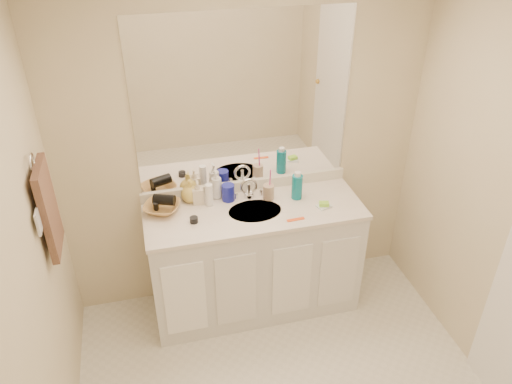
{
  "coord_description": "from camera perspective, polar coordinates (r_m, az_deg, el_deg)",
  "views": [
    {
      "loc": [
        -0.69,
        -1.76,
        2.8
      ],
      "look_at": [
        0.0,
        0.97,
        1.05
      ],
      "focal_mm": 35.0,
      "sensor_mm": 36.0,
      "label": 1
    }
  ],
  "objects": [
    {
      "name": "ceiling",
      "position": [
        1.93,
        7.56,
        19.58
      ],
      "size": [
        2.6,
        2.6,
        0.02
      ],
      "primitive_type": "cube",
      "color": "white",
      "rests_on": "wall_back"
    },
    {
      "name": "wall_back",
      "position": [
        3.52,
        -1.31,
        4.78
      ],
      "size": [
        2.6,
        0.02,
        2.4
      ],
      "primitive_type": "cube",
      "color": "beige",
      "rests_on": "floor"
    },
    {
      "name": "wall_left",
      "position": [
        2.46,
        -25.19,
        -12.7
      ],
      "size": [
        0.02,
        2.6,
        2.4
      ],
      "primitive_type": "cube",
      "color": "beige",
      "rests_on": "floor"
    },
    {
      "name": "vanity_cabinet",
      "position": [
        3.73,
        -0.19,
        -7.79
      ],
      "size": [
        1.5,
        0.55,
        0.85
      ],
      "primitive_type": "cube",
      "color": "silver",
      "rests_on": "floor"
    },
    {
      "name": "countertop",
      "position": [
        3.46,
        -0.2,
        -2.18
      ],
      "size": [
        1.52,
        0.57,
        0.03
      ],
      "primitive_type": "cube",
      "color": "silver",
      "rests_on": "vanity_cabinet"
    },
    {
      "name": "backsplash",
      "position": [
        3.65,
        -1.2,
        0.76
      ],
      "size": [
        1.52,
        0.03,
        0.08
      ],
      "primitive_type": "cube",
      "color": "silver",
      "rests_on": "countertop"
    },
    {
      "name": "sink_basin",
      "position": [
        3.45,
        -0.12,
        -2.32
      ],
      "size": [
        0.37,
        0.37,
        0.02
      ],
      "primitive_type": "cylinder",
      "color": "#BAB7A3",
      "rests_on": "countertop"
    },
    {
      "name": "faucet",
      "position": [
        3.56,
        -0.83,
        0.16
      ],
      "size": [
        0.02,
        0.02,
        0.11
      ],
      "primitive_type": "cylinder",
      "color": "silver",
      "rests_on": "countertop"
    },
    {
      "name": "mirror",
      "position": [
        3.37,
        -1.36,
        10.19
      ],
      "size": [
        1.48,
        0.01,
        1.2
      ],
      "primitive_type": "cube",
      "color": "white",
      "rests_on": "wall_back"
    },
    {
      "name": "blue_mug",
      "position": [
        3.53,
        -3.2,
        -0.06
      ],
      "size": [
        0.11,
        0.11,
        0.12
      ],
      "primitive_type": "cylinder",
      "rotation": [
        0.0,
        0.0,
        0.28
      ],
      "color": "#151A93",
      "rests_on": "countertop"
    },
    {
      "name": "tan_cup",
      "position": [
        3.55,
        1.44,
        0.02
      ],
      "size": [
        0.1,
        0.1,
        0.11
      ],
      "primitive_type": "cylinder",
      "rotation": [
        0.0,
        0.0,
        -0.29
      ],
      "color": "tan",
      "rests_on": "countertop"
    },
    {
      "name": "toothbrush",
      "position": [
        3.5,
        1.62,
        1.38
      ],
      "size": [
        0.01,
        0.03,
        0.18
      ],
      "primitive_type": "cylinder",
      "rotation": [
        0.14,
        0.0,
        -0.09
      ],
      "color": "#DA3999",
      "rests_on": "tan_cup"
    },
    {
      "name": "mouthwash_bottle",
      "position": [
        3.54,
        4.71,
        0.59
      ],
      "size": [
        0.1,
        0.1,
        0.18
      ],
      "primitive_type": "cylinder",
      "rotation": [
        0.0,
        0.0,
        0.39
      ],
      "color": "#0A7083",
      "rests_on": "countertop"
    },
    {
      "name": "soap_dish",
      "position": [
        3.51,
        7.75,
        -1.62
      ],
      "size": [
        0.11,
        0.1,
        0.01
      ],
      "primitive_type": "cube",
      "rotation": [
        0.0,
        0.0,
        0.32
      ],
      "color": "silver",
      "rests_on": "countertop"
    },
    {
      "name": "green_soap",
      "position": [
        3.5,
        7.77,
        -1.36
      ],
      "size": [
        0.08,
        0.06,
        0.02
      ],
      "primitive_type": "cube",
      "rotation": [
        0.0,
        0.0,
        -0.26
      ],
      "color": "#90DF36",
      "rests_on": "soap_dish"
    },
    {
      "name": "orange_comb",
      "position": [
        3.36,
        4.55,
        -3.14
      ],
      "size": [
        0.12,
        0.03,
        0.01
      ],
      "primitive_type": "cube",
      "rotation": [
        0.0,
        0.0,
        0.05
      ],
      "color": "#F24F19",
      "rests_on": "countertop"
    },
    {
      "name": "dark_jar",
      "position": [
        3.34,
        -7.11,
        -3.17
      ],
      "size": [
        0.07,
        0.07,
        0.04
      ],
      "primitive_type": "cylinder",
      "rotation": [
        0.0,
        0.0,
        0.27
      ],
      "color": "black",
      "rests_on": "countertop"
    },
    {
      "name": "extra_white_bottle",
      "position": [
        3.47,
        -5.37,
        -0.33
      ],
      "size": [
        0.06,
        0.06,
        0.17
      ],
      "primitive_type": "cylinder",
      "rotation": [
        0.0,
        0.0,
        -0.25
      ],
      "color": "white",
      "rests_on": "countertop"
    },
    {
      "name": "soap_bottle_white",
      "position": [
        3.54,
        -4.54,
        0.89
      ],
      "size": [
        0.09,
        0.1,
        0.22
      ],
      "primitive_type": "imported",
      "rotation": [
        0.0,
        0.0,
        -0.15
      ],
      "color": "silver",
      "rests_on": "countertop"
    },
    {
      "name": "soap_bottle_cream",
      "position": [
        3.51,
        -6.67,
        0.0
      ],
      "size": [
        0.08,
        0.08,
        0.17
      ],
      "primitive_type": "imported",
      "rotation": [
        0.0,
        0.0,
        -0.06
      ],
      "color": "beige",
      "rests_on": "countertop"
    },
    {
      "name": "soap_bottle_yellow",
      "position": [
        3.53,
        -7.54,
        0.15
      ],
      "size": [
        0.16,
        0.16,
        0.17
      ],
      "primitive_type": "imported",
      "rotation": [
        0.0,
        0.0,
        0.25
      ],
      "color": "#D3B952",
      "rests_on": "countertop"
    },
    {
      "name": "wicker_basket",
      "position": [
        3.48,
        -10.68,
        -1.76
      ],
      "size": [
        0.32,
        0.32,
        0.06
      ],
      "primitive_type": "imported",
      "rotation": [
        0.0,
        0.0,
        -0.41
      ],
      "color": "#AF8146",
      "rests_on": "countertop"
    },
    {
      "name": "hair_dryer",
      "position": [
        3.45,
        -10.45,
        -0.88
      ],
      "size": [
        0.16,
        0.12,
        0.07
      ],
      "primitive_type": "cylinder",
      "rotation": [
        0.0,
        1.57,
        -0.38
      ],
      "color": "black",
      "rests_on": "wicker_basket"
    },
    {
      "name": "towel_ring",
      "position": [
        2.89,
        -24.21,
        3.13
      ],
      "size": [
        0.01,
        0.11,
        0.11
      ],
      "primitive_type": "torus",
      "rotation": [
        0.0,
        1.57,
        0.0
      ],
      "color": "silver",
      "rests_on": "wall_left"
    },
    {
      "name": "hand_towel",
      "position": [
        3.02,
        -22.61,
        -1.79
      ],
      "size": [
        0.04,
        0.32,
        0.55
      ],
      "primitive_type": "cube",
      "color": "#432D23",
      "rests_on": "towel_ring"
    },
    {
      "name": "switch_plate",
      "position": [
        2.84,
        -23.61,
        -3.18
      ],
      "size": [
        0.01,
        0.08,
        0.13
      ],
      "primitive_type": "cube",
      "color": "silver",
      "rests_on": "wall_left"
    }
  ]
}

